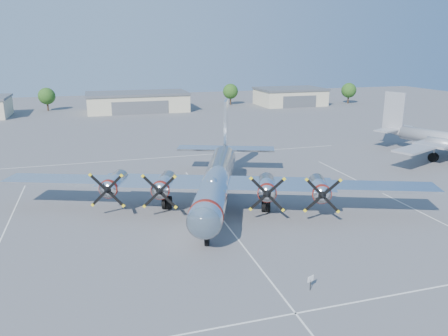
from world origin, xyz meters
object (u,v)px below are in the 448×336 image
object	(u,v)px
tree_west	(47,96)
info_placard	(311,280)
hangar_center	(138,102)
tree_far_east	(349,90)
main_bomber_b29	(218,204)
tree_east	(230,91)
hangar_east	(290,96)
twin_engine_east	(439,155)

from	to	relation	value
tree_west	info_placard	size ratio (longest dim) A/B	5.51
hangar_center	tree_far_east	distance (m)	68.05
main_bomber_b29	info_placard	world-z (taller)	main_bomber_b29
tree_west	tree_far_east	distance (m)	93.54
main_bomber_b29	info_placard	distance (m)	20.43
hangar_center	tree_far_east	bearing A→B (deg)	-1.65
tree_east	info_placard	size ratio (longest dim) A/B	5.51
tree_west	info_placard	distance (m)	112.98
tree_east	main_bomber_b29	size ratio (longest dim) A/B	0.14
hangar_east	main_bomber_b29	xyz separation A→B (m)	(-47.16, -81.17, -2.71)
hangar_center	hangar_east	bearing A→B (deg)	0.00
hangar_center	tree_west	size ratio (longest dim) A/B	4.31
hangar_center	tree_east	distance (m)	30.64
hangar_east	twin_engine_east	distance (m)	69.33
main_bomber_b29	twin_engine_east	xyz separation A→B (m)	(42.95, 12.02, 0.00)
tree_far_east	info_placard	xyz separation A→B (m)	(-65.60, -99.56, -3.37)
tree_far_east	twin_engine_east	xyz separation A→B (m)	(-24.21, -67.18, -4.22)
hangar_east	info_placard	xyz separation A→B (m)	(-45.60, -101.52, -1.87)
tree_far_east	twin_engine_east	distance (m)	71.53
main_bomber_b29	tree_far_east	bearing A→B (deg)	70.71
tree_far_east	hangar_center	bearing A→B (deg)	178.35
hangar_center	tree_west	bearing A→B (deg)	162.18
hangar_center	twin_engine_east	xyz separation A→B (m)	(43.79, -69.14, -2.71)
hangar_center	twin_engine_east	world-z (taller)	hangar_center
hangar_east	tree_west	size ratio (longest dim) A/B	3.10
tree_east	twin_engine_east	world-z (taller)	tree_east
tree_east	main_bomber_b29	distance (m)	92.05
tree_far_east	twin_engine_east	world-z (taller)	tree_far_east
info_placard	hangar_center	bearing A→B (deg)	69.19
hangar_center	tree_far_east	size ratio (longest dim) A/B	4.31
tree_west	twin_engine_east	distance (m)	103.47
twin_engine_east	hangar_east	bearing A→B (deg)	63.87
hangar_east	main_bomber_b29	bearing A→B (deg)	-120.16
tree_west	main_bomber_b29	distance (m)	92.97
hangar_center	info_placard	size ratio (longest dim) A/B	23.72
hangar_center	tree_east	world-z (taller)	tree_east
hangar_east	tree_east	bearing A→B (deg)	161.46
tree_west	info_placard	bearing A→B (deg)	-75.96
main_bomber_b29	hangar_east	bearing A→B (deg)	80.85
tree_far_east	twin_engine_east	size ratio (longest dim) A/B	0.21
hangar_east	tree_east	distance (m)	19.04
tree_east	main_bomber_b29	xyz separation A→B (m)	(-29.16, -87.21, -4.22)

